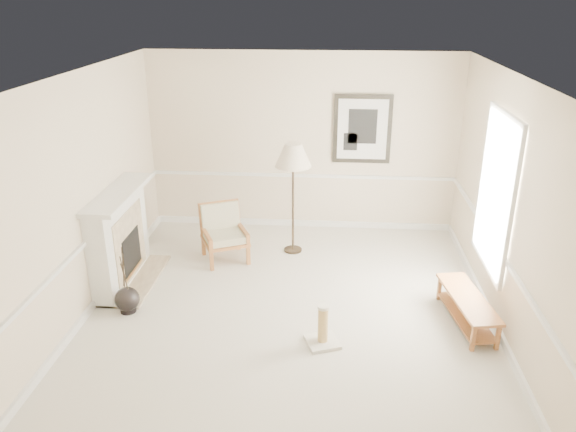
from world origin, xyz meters
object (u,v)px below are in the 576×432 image
object	(u,v)px
armchair	(223,230)
bench	(467,305)
scratching_post	(323,332)
floor_vase	(127,300)
floor_lamp	(293,158)

from	to	relation	value
armchair	bench	distance (m)	3.61
scratching_post	armchair	bearing A→B (deg)	125.67
floor_vase	bench	size ratio (longest dim) A/B	0.71
armchair	floor_lamp	size ratio (longest dim) A/B	0.51
bench	scratching_post	bearing A→B (deg)	-161.37
scratching_post	bench	bearing A→B (deg)	18.63
armchair	scratching_post	size ratio (longest dim) A/B	1.72
bench	scratching_post	distance (m)	1.82
bench	scratching_post	xyz separation A→B (m)	(-1.72, -0.58, -0.08)
floor_vase	armchair	world-z (taller)	floor_vase
floor_lamp	armchair	bearing A→B (deg)	-163.86
floor_lamp	scratching_post	size ratio (longest dim) A/B	3.40
floor_vase	floor_lamp	xyz separation A→B (m)	(1.94, 1.93, 1.31)
floor_lamp	scratching_post	distance (m)	2.81
bench	floor_vase	bearing A→B (deg)	-178.90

